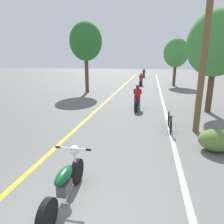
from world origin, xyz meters
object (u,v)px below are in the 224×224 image
(motorcycle_foreground, at_px, (65,182))
(motorcycle_rider_far, at_px, (144,74))
(roadside_tree_left, at_px, (86,42))
(motorcycle_rider_mid, at_px, (141,81))
(motorcycle_rider_lead, at_px, (137,100))
(bicycle_parked, at_px, (170,122))
(roadside_tree_right_near, at_px, (216,44))
(utility_pole, at_px, (206,37))
(roadside_tree_right_far, at_px, (176,53))

(motorcycle_foreground, relative_size, motorcycle_rider_far, 0.92)
(roadside_tree_left, height_order, motorcycle_rider_mid, roadside_tree_left)
(motorcycle_rider_lead, bearing_deg, bicycle_parked, -64.50)
(motorcycle_rider_mid, bearing_deg, roadside_tree_left, -128.29)
(roadside_tree_right_near, distance_m, bicycle_parked, 5.32)
(utility_pole, bearing_deg, bicycle_parked, 178.45)
(motorcycle_foreground, relative_size, motorcycle_rider_lead, 0.99)
(motorcycle_rider_lead, bearing_deg, roadside_tree_left, 131.62)
(motorcycle_rider_lead, bearing_deg, roadside_tree_right_near, 1.93)
(utility_pole, xyz_separation_m, motorcycle_rider_lead, (-2.63, 3.36, -3.12))
(roadside_tree_left, bearing_deg, motorcycle_rider_mid, 51.71)
(roadside_tree_right_far, height_order, motorcycle_rider_lead, roadside_tree_right_far)
(roadside_tree_right_far, relative_size, motorcycle_foreground, 2.53)
(utility_pole, distance_m, roadside_tree_right_near, 3.73)
(roadside_tree_right_far, bearing_deg, bicycle_parked, -96.30)
(roadside_tree_right_near, height_order, roadside_tree_right_far, roadside_tree_right_near)
(roadside_tree_left, bearing_deg, utility_pole, -49.69)
(utility_pole, distance_m, bicycle_parked, 3.48)
(utility_pole, distance_m, motorcycle_rider_lead, 5.28)
(roadside_tree_left, xyz_separation_m, motorcycle_rider_lead, (4.82, -5.43, -3.73))
(motorcycle_rider_mid, bearing_deg, roadside_tree_right_near, -68.49)
(roadside_tree_right_far, height_order, motorcycle_foreground, roadside_tree_right_far)
(motorcycle_rider_mid, distance_m, bicycle_parked, 14.54)
(utility_pole, distance_m, motorcycle_rider_far, 25.26)
(roadside_tree_right_far, relative_size, roadside_tree_left, 0.86)
(roadside_tree_left, distance_m, bicycle_parked, 11.55)
(roadside_tree_right_far, bearing_deg, motorcycle_rider_lead, -105.45)
(roadside_tree_left, relative_size, motorcycle_rider_mid, 2.70)
(utility_pole, height_order, motorcycle_rider_mid, utility_pole)
(roadside_tree_right_near, xyz_separation_m, bicycle_parked, (-2.36, -3.46, -3.28))
(motorcycle_rider_lead, xyz_separation_m, bicycle_parked, (1.59, -3.33, -0.20))
(utility_pole, bearing_deg, motorcycle_rider_lead, 128.09)
(roadside_tree_right_far, bearing_deg, motorcycle_rider_mid, -169.00)
(roadside_tree_right_far, bearing_deg, roadside_tree_right_near, -86.62)
(roadside_tree_right_near, distance_m, motorcycle_rider_far, 22.05)
(utility_pole, height_order, roadside_tree_left, utility_pole)
(motorcycle_rider_lead, height_order, motorcycle_rider_mid, motorcycle_rider_lead)
(roadside_tree_left, height_order, motorcycle_rider_far, roadside_tree_left)
(utility_pole, bearing_deg, roadside_tree_right_near, 69.39)
(motorcycle_foreground, distance_m, bicycle_parked, 5.50)
(utility_pole, xyz_separation_m, roadside_tree_right_near, (1.31, 3.49, -0.04))
(roadside_tree_right_far, bearing_deg, motorcycle_foreground, -101.65)
(roadside_tree_left, relative_size, motorcycle_rider_lead, 2.92)
(roadside_tree_right_near, bearing_deg, bicycle_parked, -124.24)
(roadside_tree_right_near, xyz_separation_m, motorcycle_foreground, (-4.82, -8.38, -3.18))
(motorcycle_rider_far, bearing_deg, roadside_tree_left, -105.18)
(motorcycle_foreground, bearing_deg, utility_pole, 54.36)
(motorcycle_rider_lead, distance_m, bicycle_parked, 3.69)
(roadside_tree_right_far, xyz_separation_m, motorcycle_rider_mid, (-3.62, -0.70, -2.98))
(utility_pole, bearing_deg, motorcycle_rider_far, 97.09)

